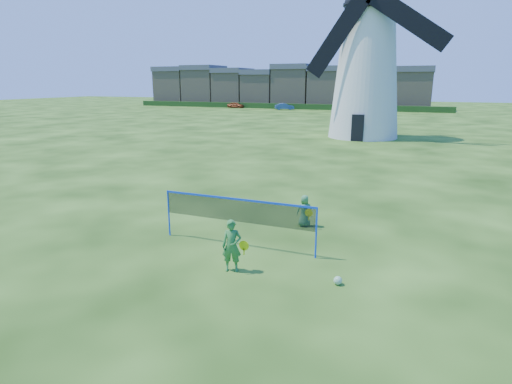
{
  "coord_description": "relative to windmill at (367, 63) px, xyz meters",
  "views": [
    {
      "loc": [
        5.26,
        -11.85,
        4.99
      ],
      "look_at": [
        0.2,
        0.5,
        1.5
      ],
      "focal_mm": 29.65,
      "sensor_mm": 36.0,
      "label": 1
    }
  ],
  "objects": [
    {
      "name": "hedge",
      "position": [
        -21.51,
        37.75,
        -6.09
      ],
      "size": [
        62.0,
        0.8,
        1.0
      ],
      "primitive_type": "cube",
      "color": "#193814",
      "rests_on": "ground"
    },
    {
      "name": "car_right",
      "position": [
        -19.38,
        35.14,
        -6.01
      ],
      "size": [
        3.74,
        2.54,
        1.17
      ],
      "primitive_type": "imported",
      "rotation": [
        0.0,
        0.0,
        1.98
      ],
      "color": "#2B4982",
      "rests_on": "ground"
    },
    {
      "name": "car_left",
      "position": [
        -30.01,
        36.68,
        -6.03
      ],
      "size": [
        3.35,
        1.45,
        1.12
      ],
      "primitive_type": "imported",
      "rotation": [
        0.0,
        0.0,
        1.53
      ],
      "color": "#963C1B",
      "rests_on": "ground"
    },
    {
      "name": "player_boy",
      "position": [
        1.92,
        -26.23,
        -6.02
      ],
      "size": [
        0.68,
        0.52,
        1.14
      ],
      "rotation": [
        0.0,
        0.0,
        3.47
      ],
      "color": "#3F8349",
      "rests_on": "ground"
    },
    {
      "name": "badminton_net",
      "position": [
        0.51,
        -28.84,
        -5.45
      ],
      "size": [
        5.05,
        0.05,
        1.55
      ],
      "color": "blue",
      "rests_on": "ground"
    },
    {
      "name": "play_ball",
      "position": [
        3.96,
        -30.26,
        -6.48
      ],
      "size": [
        0.22,
        0.22,
        0.22
      ],
      "primitive_type": "sphere",
      "color": "green",
      "rests_on": "ground"
    },
    {
      "name": "terraced_houses",
      "position": [
        -23.2,
        43.75,
        -2.56
      ],
      "size": [
        57.36,
        8.4,
        8.4
      ],
      "color": "gray",
      "rests_on": "ground"
    },
    {
      "name": "ground",
      "position": [
        0.49,
        -28.25,
        -6.59
      ],
      "size": [
        220.0,
        220.0,
        0.0
      ],
      "primitive_type": "plane",
      "color": "black",
      "rests_on": "ground"
    },
    {
      "name": "player_girl",
      "position": [
        1.12,
        -30.54,
        -5.87
      ],
      "size": [
        0.72,
        0.5,
        1.44
      ],
      "rotation": [
        0.0,
        0.0,
        0.33
      ],
      "color": "#317C35",
      "rests_on": "ground"
    },
    {
      "name": "windmill",
      "position": [
        0.0,
        0.0,
        0.0
      ],
      "size": [
        13.63,
        6.26,
        18.91
      ],
      "color": "silver",
      "rests_on": "ground"
    }
  ]
}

